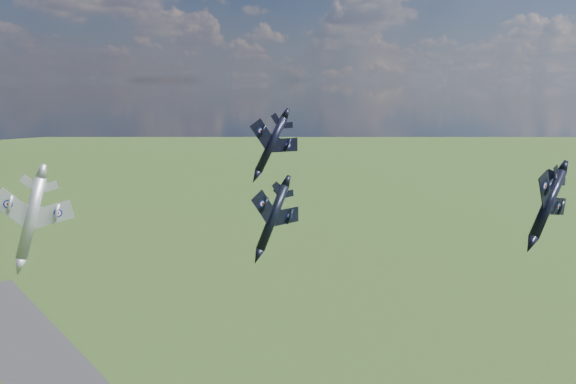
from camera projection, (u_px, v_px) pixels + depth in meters
jet_lead_navy at (273, 217)px, 76.04m from camera, size 9.68×13.05×6.58m
jet_right_navy at (548, 204)px, 78.31m from camera, size 10.36×14.85×8.88m
jet_high_navy at (271, 144)px, 97.84m from camera, size 14.42×16.88×7.41m
jet_left_silver at (31, 218)px, 68.28m from camera, size 13.77×16.34×5.73m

